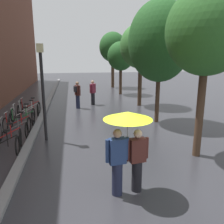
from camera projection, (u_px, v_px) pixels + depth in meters
name	position (u px, v px, depth m)	size (l,w,h in m)	color
ground_plane	(139.00, 198.00, 5.65)	(80.00, 80.00, 0.00)	#2D2D33
kerb_strip	(45.00, 109.00, 14.68)	(0.30, 36.00, 0.12)	slate
street_tree_0	(207.00, 32.00, 7.08)	(2.55, 2.55, 5.45)	#473323
street_tree_1	(160.00, 42.00, 11.10)	(3.05, 3.05, 5.91)	#473323
street_tree_2	(141.00, 46.00, 15.00)	(2.72, 2.72, 5.34)	#473323
street_tree_3	(121.00, 56.00, 19.64)	(2.25, 2.25, 4.45)	#473323
street_tree_4	(113.00, 47.00, 23.65)	(2.73, 2.73, 5.60)	#473323
parked_bicycle_0	(2.00, 146.00, 7.85)	(1.10, 0.74, 0.96)	black
parked_bicycle_1	(6.00, 138.00, 8.59)	(1.17, 0.85, 0.96)	black
parked_bicycle_2	(14.00, 131.00, 9.48)	(1.10, 0.73, 0.96)	black
parked_bicycle_3	(17.00, 124.00, 10.30)	(1.13, 0.77, 0.96)	black
parked_bicycle_4	(22.00, 119.00, 11.17)	(1.09, 0.71, 0.96)	black
parked_bicycle_5	(23.00, 115.00, 11.97)	(1.13, 0.78, 0.96)	black
parked_bicycle_6	(28.00, 110.00, 12.89)	(1.12, 0.76, 0.96)	black
parked_bicycle_7	(30.00, 107.00, 13.61)	(1.13, 0.77, 0.96)	black
couple_under_umbrella	(127.00, 139.00, 5.57)	(1.17, 1.17, 2.09)	#1E233D
street_lamp_post	(43.00, 85.00, 8.96)	(0.24, 0.24, 3.77)	black
pedestrian_walking_midground	(93.00, 92.00, 15.91)	(0.43, 0.46, 1.67)	black
pedestrian_walking_far	(77.00, 94.00, 14.85)	(0.43, 0.54, 1.71)	#1E233D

